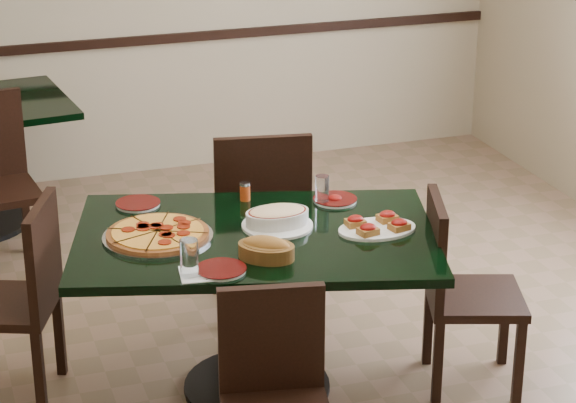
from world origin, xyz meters
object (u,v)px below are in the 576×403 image
object	(u,v)px
chair_left	(22,291)
bruschetta_platter	(377,226)
lasagna_casserole	(277,217)
chair_near	(275,391)
pepperoni_pizza	(158,234)
chair_right	(458,284)
main_table	(256,273)
bread_basket	(266,249)
chair_far	(260,213)

from	to	relation	value
chair_left	bruschetta_platter	xyz separation A→B (m)	(1.45, -0.42, 0.27)
lasagna_casserole	chair_left	bearing A→B (deg)	167.38
chair_near	bruschetta_platter	world-z (taller)	chair_near
pepperoni_pizza	chair_right	bearing A→B (deg)	-13.72
chair_left	main_table	bearing A→B (deg)	94.66
chair_near	chair_left	bearing A→B (deg)	137.64
chair_near	bread_basket	bearing A→B (deg)	86.51
chair_near	lasagna_casserole	size ratio (longest dim) A/B	2.75
chair_left	bruschetta_platter	size ratio (longest dim) A/B	2.64
chair_near	pepperoni_pizza	bearing A→B (deg)	116.04
chair_far	lasagna_casserole	xyz separation A→B (m)	(-0.12, -0.63, 0.24)
lasagna_casserole	chair_far	bearing A→B (deg)	79.54
chair_right	bread_basket	size ratio (longest dim) A/B	3.12
chair_left	lasagna_casserole	world-z (taller)	chair_left
pepperoni_pizza	lasagna_casserole	world-z (taller)	lasagna_casserole
chair_near	chair_left	distance (m)	1.32
chair_far	chair_near	bearing A→B (deg)	84.56
lasagna_casserole	chair_right	bearing A→B (deg)	-19.16
chair_left	pepperoni_pizza	size ratio (longest dim) A/B	1.95
bread_basket	chair_right	bearing A→B (deg)	38.05
chair_far	chair_right	bearing A→B (deg)	134.63
chair_left	pepperoni_pizza	distance (m)	0.65
main_table	chair_left	distance (m)	1.00
main_table	bruschetta_platter	bearing A→B (deg)	0.28
chair_near	lasagna_casserole	world-z (taller)	lasagna_casserole
main_table	bread_basket	bearing A→B (deg)	-81.42
pepperoni_pizza	lasagna_casserole	xyz separation A→B (m)	(0.51, -0.04, 0.03)
chair_left	pepperoni_pizza	xyz separation A→B (m)	(0.56, -0.20, 0.27)
main_table	chair_far	bearing A→B (deg)	86.71
bread_basket	main_table	bearing A→B (deg)	118.74
chair_near	chair_left	size ratio (longest dim) A/B	0.93
bread_basket	bruschetta_platter	bearing A→B (deg)	48.55
main_table	lasagna_casserole	distance (m)	0.26
chair_near	chair_right	world-z (taller)	chair_right
chair_left	bread_basket	xyz separation A→B (m)	(0.92, -0.54, 0.29)
main_table	lasagna_casserole	xyz separation A→B (m)	(0.11, 0.04, 0.23)
main_table	bruschetta_platter	distance (m)	0.55
pepperoni_pizza	lasagna_casserole	distance (m)	0.51
chair_left	pepperoni_pizza	bearing A→B (deg)	91.46
pepperoni_pizza	bruschetta_platter	bearing A→B (deg)	-13.76
main_table	chair_left	bearing A→B (deg)	179.21
chair_far	bruschetta_platter	size ratio (longest dim) A/B	2.89
chair_far	chair_left	distance (m)	1.24
main_table	pepperoni_pizza	bearing A→B (deg)	-176.14
bread_basket	lasagna_casserole	bearing A→B (deg)	100.06
chair_near	chair_right	xyz separation A→B (m)	(1.01, 0.56, 0.02)
bread_basket	chair_far	bearing A→B (deg)	110.04
chair_right	bruschetta_platter	world-z (taller)	chair_right
main_table	pepperoni_pizza	xyz separation A→B (m)	(-0.40, 0.08, 0.20)
main_table	chair_near	bearing A→B (deg)	-86.45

